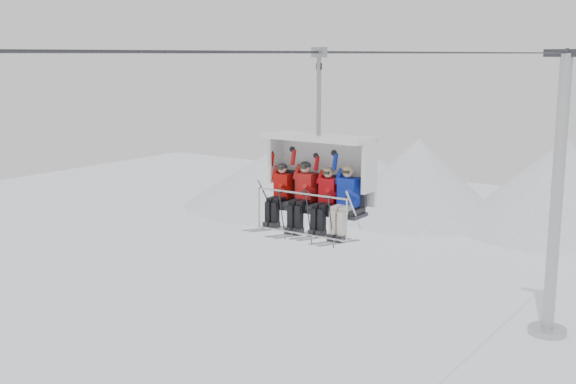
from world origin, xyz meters
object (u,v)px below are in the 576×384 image
Objects in this scene: chairlift_carrier at (321,171)px; skier_far_left at (280,192)px; skier_center_left at (303,193)px; skier_center_right at (326,198)px; lift_tower_right at (555,217)px; skier_far_right at (346,199)px.

chairlift_carrier reaches higher than skier_far_left.
skier_center_left is 0.60m from skier_center_right.
lift_tower_right is 7.99× the size of skier_far_left.
lift_tower_right is at bearing 87.55° from skier_far_left.
skier_far_left is at bearing -179.59° from skier_far_right.
skier_far_right is at bearing -87.79° from lift_tower_right.
skier_center_left is at bearing -131.96° from chairlift_carrier.
skier_center_right is (0.32, -0.31, -0.50)m from chairlift_carrier.
lift_tower_right is 7.99× the size of skier_center_left.
lift_tower_right is 7.99× the size of skier_center_right.
skier_center_left is at bearing 1.12° from skier_far_left.
chairlift_carrier is 0.99m from skier_far_right.
skier_center_right is 1.00× the size of skier_far_right.
skier_far_left is 1.00× the size of skier_center_left.
chairlift_carrier is (0.00, -20.70, 4.92)m from lift_tower_right.
skier_center_right reaches higher than skier_far_left.
chairlift_carrier is 2.36× the size of skier_far_left.
lift_tower_right is at bearing 89.26° from skier_center_left.
chairlift_carrier is 0.62m from skier_center_left.
skier_center_right is at bearing -0.90° from skier_center_left.
lift_tower_right is 21.48m from skier_far_right.
skier_far_left is at bearing -160.62° from chairlift_carrier.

